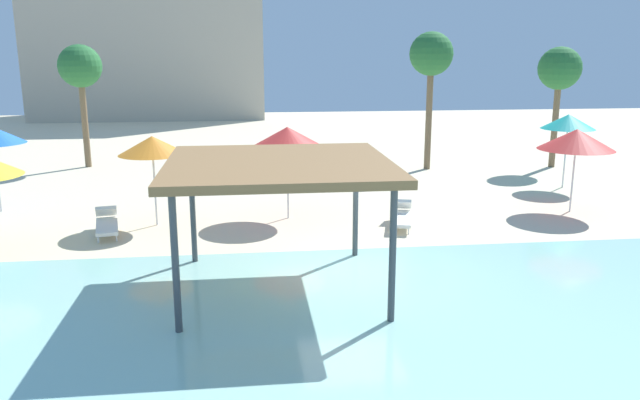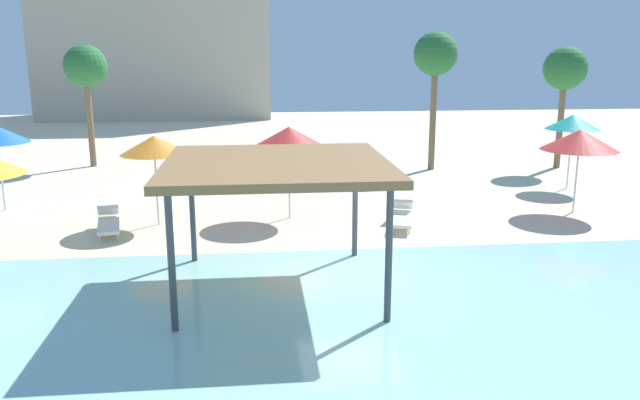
{
  "view_description": "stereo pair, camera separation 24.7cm",
  "coord_description": "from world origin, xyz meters",
  "px_view_note": "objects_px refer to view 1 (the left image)",
  "views": [
    {
      "loc": [
        -2.49,
        -14.34,
        5.25
      ],
      "look_at": [
        -0.54,
        2.0,
        1.3
      ],
      "focal_mm": 35.22,
      "sensor_mm": 36.0,
      "label": 1
    },
    {
      "loc": [
        -2.24,
        -14.37,
        5.25
      ],
      "look_at": [
        -0.54,
        2.0,
        1.3
      ],
      "focal_mm": 35.22,
      "sensor_mm": 36.0,
      "label": 2
    }
  ],
  "objects_px": {
    "beach_umbrella_red_4": "(287,137)",
    "palm_tree_1": "(80,69)",
    "shade_pavilion": "(279,168)",
    "palm_tree_2": "(431,57)",
    "lounge_chair_3": "(107,223)",
    "beach_umbrella_teal_5": "(568,122)",
    "palm_tree_0": "(560,71)",
    "lounge_chair_2": "(401,215)",
    "beach_umbrella_red_1": "(576,139)",
    "beach_umbrella_orange_2": "(152,145)"
  },
  "relations": [
    {
      "from": "beach_umbrella_red_1",
      "to": "palm_tree_2",
      "type": "bearing_deg",
      "value": 107.75
    },
    {
      "from": "shade_pavilion",
      "to": "beach_umbrella_teal_5",
      "type": "distance_m",
      "value": 14.95
    },
    {
      "from": "beach_umbrella_teal_5",
      "to": "palm_tree_2",
      "type": "xyz_separation_m",
      "value": [
        -4.18,
        4.42,
        2.37
      ]
    },
    {
      "from": "shade_pavilion",
      "to": "beach_umbrella_red_1",
      "type": "relative_size",
      "value": 1.75
    },
    {
      "from": "beach_umbrella_red_4",
      "to": "palm_tree_0",
      "type": "relative_size",
      "value": 0.54
    },
    {
      "from": "beach_umbrella_red_1",
      "to": "shade_pavilion",
      "type": "bearing_deg",
      "value": -149.7
    },
    {
      "from": "beach_umbrella_orange_2",
      "to": "lounge_chair_3",
      "type": "xyz_separation_m",
      "value": [
        -1.32,
        -0.78,
        -2.14
      ]
    },
    {
      "from": "beach_umbrella_red_1",
      "to": "beach_umbrella_red_4",
      "type": "bearing_deg",
      "value": 178.37
    },
    {
      "from": "lounge_chair_3",
      "to": "palm_tree_2",
      "type": "xyz_separation_m",
      "value": [
        12.21,
        8.9,
        4.61
      ]
    },
    {
      "from": "lounge_chair_2",
      "to": "palm_tree_0",
      "type": "distance_m",
      "value": 13.48
    },
    {
      "from": "shade_pavilion",
      "to": "palm_tree_1",
      "type": "xyz_separation_m",
      "value": [
        -7.92,
        16.24,
        1.67
      ]
    },
    {
      "from": "beach_umbrella_teal_5",
      "to": "palm_tree_2",
      "type": "bearing_deg",
      "value": 133.4
    },
    {
      "from": "beach_umbrella_red_1",
      "to": "palm_tree_1",
      "type": "relative_size",
      "value": 0.5
    },
    {
      "from": "beach_umbrella_red_4",
      "to": "lounge_chair_2",
      "type": "relative_size",
      "value": 1.47
    },
    {
      "from": "beach_umbrella_red_1",
      "to": "palm_tree_2",
      "type": "height_order",
      "value": "palm_tree_2"
    },
    {
      "from": "shade_pavilion",
      "to": "palm_tree_1",
      "type": "relative_size",
      "value": 0.87
    },
    {
      "from": "beach_umbrella_teal_5",
      "to": "beach_umbrella_red_1",
      "type": "bearing_deg",
      "value": -114.1
    },
    {
      "from": "shade_pavilion",
      "to": "lounge_chair_2",
      "type": "bearing_deg",
      "value": 50.38
    },
    {
      "from": "beach_umbrella_red_1",
      "to": "lounge_chair_3",
      "type": "distance_m",
      "value": 14.95
    },
    {
      "from": "palm_tree_0",
      "to": "shade_pavilion",
      "type": "bearing_deg",
      "value": -134.1
    },
    {
      "from": "beach_umbrella_red_1",
      "to": "palm_tree_0",
      "type": "relative_size",
      "value": 0.51
    },
    {
      "from": "beach_umbrella_teal_5",
      "to": "palm_tree_0",
      "type": "xyz_separation_m",
      "value": [
        1.66,
        4.24,
        1.77
      ]
    },
    {
      "from": "lounge_chair_2",
      "to": "palm_tree_1",
      "type": "relative_size",
      "value": 0.36
    },
    {
      "from": "beach_umbrella_red_1",
      "to": "palm_tree_1",
      "type": "height_order",
      "value": "palm_tree_1"
    },
    {
      "from": "palm_tree_2",
      "to": "palm_tree_1",
      "type": "bearing_deg",
      "value": 171.18
    },
    {
      "from": "beach_umbrella_orange_2",
      "to": "lounge_chair_3",
      "type": "distance_m",
      "value": 2.63
    },
    {
      "from": "shade_pavilion",
      "to": "palm_tree_0",
      "type": "bearing_deg",
      "value": 45.9
    },
    {
      "from": "beach_umbrella_red_4",
      "to": "palm_tree_0",
      "type": "height_order",
      "value": "palm_tree_0"
    },
    {
      "from": "beach_umbrella_orange_2",
      "to": "lounge_chair_2",
      "type": "height_order",
      "value": "beach_umbrella_orange_2"
    },
    {
      "from": "lounge_chair_3",
      "to": "palm_tree_0",
      "type": "distance_m",
      "value": 20.44
    },
    {
      "from": "beach_umbrella_red_4",
      "to": "palm_tree_0",
      "type": "distance_m",
      "value": 14.86
    },
    {
      "from": "lounge_chair_2",
      "to": "beach_umbrella_teal_5",
      "type": "bearing_deg",
      "value": 136.47
    },
    {
      "from": "shade_pavilion",
      "to": "palm_tree_0",
      "type": "height_order",
      "value": "palm_tree_0"
    },
    {
      "from": "beach_umbrella_orange_2",
      "to": "lounge_chair_3",
      "type": "relative_size",
      "value": 1.39
    },
    {
      "from": "beach_umbrella_red_4",
      "to": "beach_umbrella_teal_5",
      "type": "distance_m",
      "value": 11.5
    },
    {
      "from": "beach_umbrella_orange_2",
      "to": "palm_tree_0",
      "type": "height_order",
      "value": "palm_tree_0"
    },
    {
      "from": "beach_umbrella_red_4",
      "to": "lounge_chair_3",
      "type": "height_order",
      "value": "beach_umbrella_red_4"
    },
    {
      "from": "shade_pavilion",
      "to": "palm_tree_2",
      "type": "distance_m",
      "value": 15.87
    },
    {
      "from": "beach_umbrella_red_4",
      "to": "palm_tree_1",
      "type": "xyz_separation_m",
      "value": [
        -8.52,
        10.14,
        1.83
      ]
    },
    {
      "from": "beach_umbrella_teal_5",
      "to": "lounge_chair_3",
      "type": "relative_size",
      "value": 1.44
    },
    {
      "from": "lounge_chair_3",
      "to": "palm_tree_1",
      "type": "relative_size",
      "value": 0.36
    },
    {
      "from": "beach_umbrella_teal_5",
      "to": "palm_tree_2",
      "type": "relative_size",
      "value": 0.47
    },
    {
      "from": "beach_umbrella_orange_2",
      "to": "palm_tree_1",
      "type": "relative_size",
      "value": 0.5
    },
    {
      "from": "beach_umbrella_red_1",
      "to": "beach_umbrella_red_4",
      "type": "height_order",
      "value": "beach_umbrella_red_4"
    },
    {
      "from": "beach_umbrella_red_1",
      "to": "lounge_chair_2",
      "type": "bearing_deg",
      "value": -170.07
    },
    {
      "from": "beach_umbrella_red_1",
      "to": "beach_umbrella_orange_2",
      "type": "xyz_separation_m",
      "value": [
        -13.46,
        -0.09,
        0.05
      ]
    },
    {
      "from": "beach_umbrella_orange_2",
      "to": "beach_umbrella_red_4",
      "type": "xyz_separation_m",
      "value": [
        4.07,
        0.36,
        0.13
      ]
    },
    {
      "from": "palm_tree_1",
      "to": "beach_umbrella_red_1",
      "type": "bearing_deg",
      "value": -30.16
    },
    {
      "from": "shade_pavilion",
      "to": "palm_tree_2",
      "type": "height_order",
      "value": "palm_tree_2"
    },
    {
      "from": "beach_umbrella_red_4",
      "to": "beach_umbrella_orange_2",
      "type": "bearing_deg",
      "value": -174.96
    }
  ]
}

